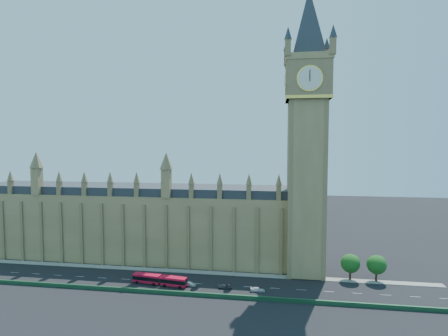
# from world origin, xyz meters

# --- Properties ---
(ground) EXTENTS (400.00, 400.00, 0.00)m
(ground) POSITION_xyz_m (0.00, 0.00, 0.00)
(ground) COLOR black
(ground) RESTS_ON ground
(palace_westminster) EXTENTS (120.00, 20.00, 28.00)m
(palace_westminster) POSITION_xyz_m (-25.00, 22.00, 13.86)
(palace_westminster) COLOR olive
(palace_westminster) RESTS_ON ground
(elizabeth_tower) EXTENTS (20.59, 20.59, 105.00)m
(elizabeth_tower) POSITION_xyz_m (38.00, 13.99, 54.56)
(elizabeth_tower) COLOR olive
(elizabeth_tower) RESTS_ON ground
(bridge_parapet) EXTENTS (160.00, 0.60, 1.20)m
(bridge_parapet) POSITION_xyz_m (0.00, -9.00, 0.60)
(bridge_parapet) COLOR #1E4C2D
(bridge_parapet) RESTS_ON ground
(kerb_north) EXTENTS (160.00, 3.00, 0.16)m
(kerb_north) POSITION_xyz_m (0.00, 9.50, 0.08)
(kerb_north) COLOR gray
(kerb_north) RESTS_ON ground
(tree_east_near) EXTENTS (6.00, 6.00, 8.50)m
(tree_east_near) POSITION_xyz_m (52.22, 10.08, 5.64)
(tree_east_near) COLOR #382619
(tree_east_near) RESTS_ON ground
(tree_east_far) EXTENTS (6.00, 6.00, 8.50)m
(tree_east_far) POSITION_xyz_m (60.22, 10.08, 5.64)
(tree_east_far) COLOR #382619
(tree_east_far) RESTS_ON ground
(red_bus) EXTENTS (17.87, 4.83, 3.01)m
(red_bus) POSITION_xyz_m (-7.49, -2.75, 1.58)
(red_bus) COLOR red
(red_bus) RESTS_ON ground
(car_grey) EXTENTS (3.93, 1.72, 1.32)m
(car_grey) POSITION_xyz_m (13.07, -2.44, 0.66)
(car_grey) COLOR #3A3B41
(car_grey) RESTS_ON ground
(car_silver) EXTENTS (4.11, 1.90, 1.31)m
(car_silver) POSITION_xyz_m (2.00, -2.21, 0.65)
(car_silver) COLOR #94989B
(car_silver) RESTS_ON ground
(car_white) EXTENTS (4.30, 1.80, 1.24)m
(car_white) POSITION_xyz_m (23.00, -3.26, 0.62)
(car_white) COLOR white
(car_white) RESTS_ON ground
(cone_a) EXTENTS (0.50, 0.50, 0.67)m
(cone_a) POSITION_xyz_m (21.17, -3.35, 0.33)
(cone_a) COLOR black
(cone_a) RESTS_ON ground
(cone_b) EXTENTS (0.55, 0.55, 0.70)m
(cone_b) POSITION_xyz_m (14.82, -2.07, 0.35)
(cone_b) COLOR black
(cone_b) RESTS_ON ground
(cone_c) EXTENTS (0.59, 0.59, 0.73)m
(cone_c) POSITION_xyz_m (14.00, -0.60, 0.36)
(cone_c) COLOR black
(cone_c) RESTS_ON ground
(cone_d) EXTENTS (0.56, 0.56, 0.69)m
(cone_d) POSITION_xyz_m (22.01, -3.72, 0.34)
(cone_d) COLOR black
(cone_d) RESTS_ON ground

